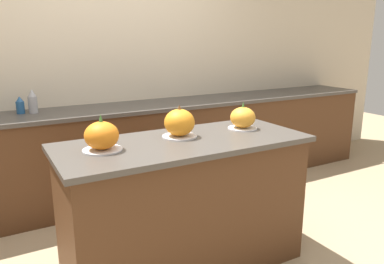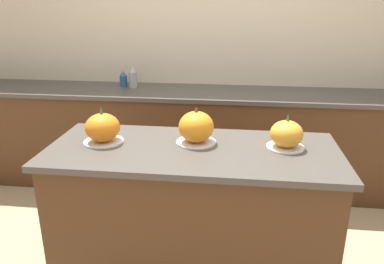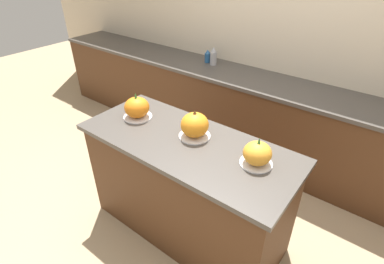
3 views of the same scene
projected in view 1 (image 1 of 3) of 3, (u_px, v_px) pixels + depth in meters
The scene contains 8 objects.
wall_back at pixel (105, 68), 3.68m from camera, with size 8.00×0.06×2.50m.
kitchen_island at pixel (185, 205), 2.48m from camera, with size 1.61×0.69×0.90m.
back_counter at pixel (120, 153), 3.60m from camera, with size 6.00×0.60×0.91m.
pumpkin_cake_left at pixel (102, 136), 2.13m from camera, with size 0.23×0.23×0.21m.
pumpkin_cake_center at pixel (179, 123), 2.43m from camera, with size 0.23×0.23×0.21m.
pumpkin_cake_right at pixel (243, 118), 2.66m from camera, with size 0.21×0.21×0.20m.
bottle_tall at pixel (33, 102), 3.19m from camera, with size 0.08×0.08×0.21m.
bottle_short at pixel (20, 105), 3.17m from camera, with size 0.07×0.07×0.15m.
Camera 1 is at (-1.08, -2.02, 1.52)m, focal length 35.00 mm.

